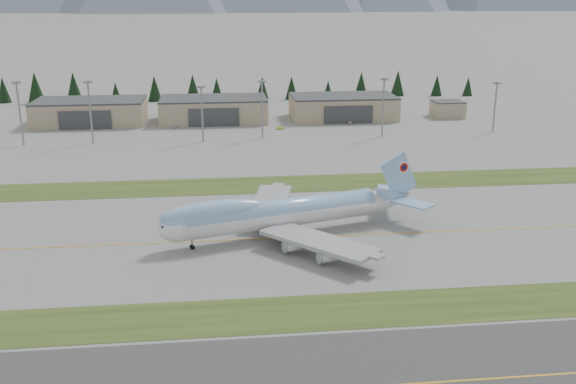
{
  "coord_description": "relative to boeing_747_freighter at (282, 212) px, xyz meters",
  "views": [
    {
      "loc": [
        -13.42,
        -142.83,
        56.24
      ],
      "look_at": [
        3.74,
        11.24,
        8.0
      ],
      "focal_mm": 40.0,
      "sensor_mm": 36.0,
      "label": 1
    }
  ],
  "objects": [
    {
      "name": "control_shed",
      "position": [
        93.66,
        146.4,
        -2.13
      ],
      "size": [
        14.0,
        12.0,
        7.6
      ],
      "color": "tan",
      "rests_on": "ground"
    },
    {
      "name": "floodlight_masts",
      "position": [
        -4.45,
        107.89,
        10.16
      ],
      "size": [
        193.49,
        8.36,
        24.51
      ],
      "color": "gray",
      "rests_on": "ground"
    },
    {
      "name": "boeing_747_freighter",
      "position": [
        0.0,
        0.0,
        0.0
      ],
      "size": [
        68.2,
        56.68,
        17.98
      ],
      "rotation": [
        0.0,
        0.0,
        0.28
      ],
      "color": "silver",
      "rests_on": "ground"
    },
    {
      "name": "service_vehicle_c",
      "position": [
        44.11,
        134.16,
        -5.93
      ],
      "size": [
        2.99,
        4.88,
        1.32
      ],
      "primitive_type": "imported",
      "rotation": [
        0.0,
        0.0,
        -0.27
      ],
      "color": "#B9B9BE",
      "rests_on": "ground"
    },
    {
      "name": "hangar_left",
      "position": [
        -71.34,
        148.3,
        -0.54
      ],
      "size": [
        48.0,
        26.6,
        10.8
      ],
      "color": "tan",
      "rests_on": "ground"
    },
    {
      "name": "hangar_center",
      "position": [
        -16.34,
        148.3,
        -0.54
      ],
      "size": [
        48.0,
        26.6,
        10.8
      ],
      "color": "tan",
      "rests_on": "ground"
    },
    {
      "name": "service_vehicle_a",
      "position": [
        -33.72,
        134.46,
        -5.93
      ],
      "size": [
        2.21,
        3.68,
        1.17
      ],
      "primitive_type": "imported",
      "rotation": [
        0.0,
        0.0,
        -0.25
      ],
      "color": "silver",
      "rests_on": "ground"
    },
    {
      "name": "grass_strip_near",
      "position": [
        -1.34,
        -39.6,
        -5.93
      ],
      "size": [
        400.0,
        14.0,
        0.08
      ],
      "primitive_type": "cube",
      "color": "#304418",
      "rests_on": "ground"
    },
    {
      "name": "service_vehicle_b",
      "position": [
        11.96,
        126.34,
        -5.93
      ],
      "size": [
        3.66,
        1.82,
        1.15
      ],
      "primitive_type": "imported",
      "rotation": [
        0.0,
        0.0,
        1.75
      ],
      "color": "gold",
      "rests_on": "ground"
    },
    {
      "name": "taxiway_line_main",
      "position": [
        -1.34,
        -1.6,
        -5.93
      ],
      "size": [
        400.0,
        0.4,
        0.02
      ],
      "primitive_type": "cube",
      "color": "orange",
      "rests_on": "ground"
    },
    {
      "name": "grass_strip_far",
      "position": [
        -1.34,
        43.4,
        -5.93
      ],
      "size": [
        400.0,
        18.0,
        0.08
      ],
      "primitive_type": "cube",
      "color": "#304418",
      "rests_on": "ground"
    },
    {
      "name": "conifer_belt",
      "position": [
        -16.89,
        209.99,
        0.98
      ],
      "size": [
        262.66,
        15.0,
        16.56
      ],
      "color": "black",
      "rests_on": "ground"
    },
    {
      "name": "hangar_right",
      "position": [
        43.66,
        148.3,
        -0.54
      ],
      "size": [
        48.0,
        26.6,
        10.8
      ],
      "color": "tan",
      "rests_on": "ground"
    },
    {
      "name": "ground",
      "position": [
        -1.34,
        -1.6,
        -5.93
      ],
      "size": [
        7000.0,
        7000.0,
        0.0
      ],
      "primitive_type": "plane",
      "color": "slate",
      "rests_on": "ground"
    }
  ]
}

